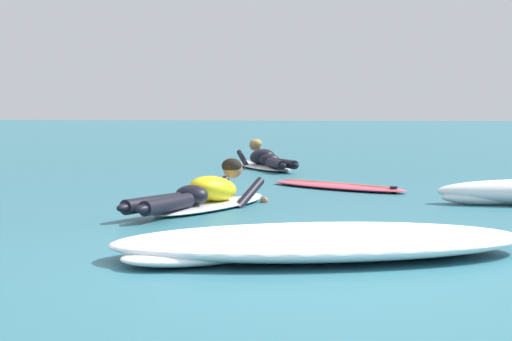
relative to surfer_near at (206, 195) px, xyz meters
name	(u,v)px	position (x,y,z in m)	size (l,w,h in m)	color
ground_plane	(384,167)	(1.56, 6.92, -0.14)	(120.00, 120.00, 0.00)	#2D6B7A
surfer_near	(206,195)	(0.00, 0.00, 0.00)	(1.11, 2.44, 0.54)	silver
surfer_far	(265,161)	(-0.41, 5.97, -0.01)	(1.57, 2.47, 0.55)	white
drifting_surfboard	(338,186)	(1.12, 2.53, -0.11)	(2.05, 1.65, 0.16)	#E54C66
whitewater_mid_left	(322,242)	(1.44, -2.56, -0.04)	(3.13, 2.07, 0.21)	white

